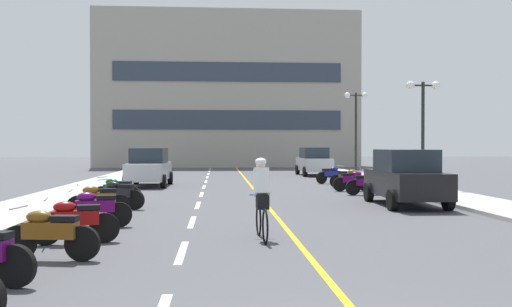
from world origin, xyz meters
TOP-DOWN VIEW (x-y plane):
  - ground_plane at (0.00, 21.00)m, footprint 140.00×140.00m
  - curb_left at (-7.20, 24.00)m, footprint 2.40×72.00m
  - curb_right at (7.20, 24.00)m, footprint 2.40×72.00m
  - lane_dash_1 at (-2.00, 6.00)m, footprint 0.14×2.20m
  - lane_dash_2 at (-2.00, 10.00)m, footprint 0.14×2.20m
  - lane_dash_3 at (-2.00, 14.00)m, footprint 0.14×2.20m
  - lane_dash_4 at (-2.00, 18.00)m, footprint 0.14×2.20m
  - lane_dash_5 at (-2.00, 22.00)m, footprint 0.14×2.20m
  - lane_dash_6 at (-2.00, 26.00)m, footprint 0.14×2.20m
  - lane_dash_7 at (-2.00, 30.00)m, footprint 0.14×2.20m
  - lane_dash_8 at (-2.00, 34.00)m, footprint 0.14×2.20m
  - lane_dash_9 at (-2.00, 38.00)m, footprint 0.14×2.20m
  - lane_dash_10 at (-2.00, 42.00)m, footprint 0.14×2.20m
  - lane_dash_11 at (-2.00, 46.00)m, footprint 0.14×2.20m
  - centre_line_yellow at (0.25, 24.00)m, footprint 0.12×66.00m
  - office_building at (-0.46, 48.45)m, footprint 23.93×7.02m
  - street_lamp_mid at (7.40, 19.04)m, footprint 1.46×0.36m
  - street_lamp_far at (7.31, 30.26)m, footprint 1.46×0.36m
  - parked_car_near at (4.72, 13.44)m, footprint 1.98×4.23m
  - parked_car_mid at (-4.64, 22.71)m, footprint 2.01×4.24m
  - parked_car_far at (4.88, 31.56)m, footprint 2.00×4.24m
  - motorcycle_2 at (-4.17, 5.38)m, footprint 1.70×0.60m
  - motorcycle_3 at (-4.16, 6.98)m, footprint 1.68×0.64m
  - motorcycle_4 at (-4.24, 9.12)m, footprint 1.70×0.60m
  - motorcycle_5 at (-4.60, 11.18)m, footprint 1.66×0.73m
  - motorcycle_6 at (-4.38, 13.01)m, footprint 1.64×0.79m
  - motorcycle_7 at (-4.67, 14.43)m, footprint 1.66×0.73m
  - motorcycle_8 at (4.48, 17.33)m, footprint 1.69×0.60m
  - motorcycle_9 at (4.37, 19.11)m, footprint 1.70×0.60m
  - motorcycle_10 at (4.63, 20.94)m, footprint 1.69×0.64m
  - motorcycle_11 at (4.44, 23.94)m, footprint 1.64×0.80m
  - cyclist_rider at (-0.44, 7.28)m, footprint 0.42×1.77m

SIDE VIEW (x-z plane):
  - ground_plane at x=0.00m, z-range 0.00..0.00m
  - lane_dash_1 at x=-2.00m, z-range 0.00..0.01m
  - lane_dash_2 at x=-2.00m, z-range 0.00..0.01m
  - lane_dash_3 at x=-2.00m, z-range 0.00..0.01m
  - lane_dash_4 at x=-2.00m, z-range 0.00..0.01m
  - lane_dash_5 at x=-2.00m, z-range 0.00..0.01m
  - lane_dash_6 at x=-2.00m, z-range 0.00..0.01m
  - lane_dash_7 at x=-2.00m, z-range 0.00..0.01m
  - lane_dash_8 at x=-2.00m, z-range 0.00..0.01m
  - lane_dash_9 at x=-2.00m, z-range 0.00..0.01m
  - lane_dash_10 at x=-2.00m, z-range 0.00..0.01m
  - lane_dash_11 at x=-2.00m, z-range 0.00..0.01m
  - centre_line_yellow at x=0.25m, z-range 0.00..0.01m
  - curb_left at x=-7.20m, z-range 0.00..0.12m
  - curb_right at x=7.20m, z-range 0.00..0.12m
  - motorcycle_2 at x=-4.17m, z-range 0.01..0.93m
  - motorcycle_3 at x=-4.16m, z-range 0.01..0.93m
  - motorcycle_4 at x=-4.24m, z-range 0.01..0.93m
  - motorcycle_5 at x=-4.60m, z-range 0.01..0.93m
  - motorcycle_6 at x=-4.38m, z-range 0.01..0.93m
  - motorcycle_7 at x=-4.67m, z-range 0.01..0.93m
  - motorcycle_8 at x=4.48m, z-range 0.01..0.93m
  - motorcycle_9 at x=4.37m, z-range 0.01..0.93m
  - motorcycle_10 at x=4.63m, z-range 0.01..0.93m
  - motorcycle_11 at x=4.44m, z-range 0.01..0.93m
  - cyclist_rider at x=-0.44m, z-range 0.03..1.74m
  - parked_car_near at x=4.72m, z-range 0.01..1.83m
  - parked_car_mid at x=-4.64m, z-range 0.01..1.83m
  - parked_car_far at x=4.88m, z-range 0.01..1.83m
  - street_lamp_mid at x=7.40m, z-range 1.23..5.81m
  - street_lamp_far at x=7.31m, z-range 1.31..6.49m
  - office_building at x=-0.46m, z-range 0.00..14.09m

